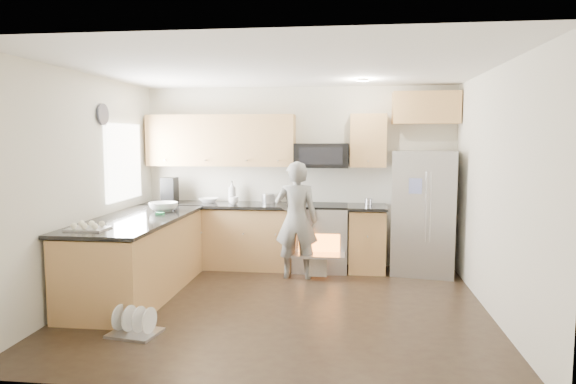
# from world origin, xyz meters

# --- Properties ---
(ground) EXTENTS (4.50, 4.50, 0.00)m
(ground) POSITION_xyz_m (0.00, 0.00, 0.00)
(ground) COLOR black
(ground) RESTS_ON ground
(room_shell) EXTENTS (4.54, 4.04, 2.62)m
(room_shell) POSITION_xyz_m (-0.04, 0.02, 1.67)
(room_shell) COLOR beige
(room_shell) RESTS_ON ground
(back_cabinet_run) EXTENTS (4.45, 0.64, 2.50)m
(back_cabinet_run) POSITION_xyz_m (-0.59, 1.75, 0.96)
(back_cabinet_run) COLOR #B18346
(back_cabinet_run) RESTS_ON ground
(peninsula) EXTENTS (0.96, 2.36, 1.04)m
(peninsula) POSITION_xyz_m (-1.75, 0.25, 0.46)
(peninsula) COLOR #B18346
(peninsula) RESTS_ON ground
(stove_range) EXTENTS (0.76, 0.97, 1.79)m
(stove_range) POSITION_xyz_m (0.35, 1.69, 0.68)
(stove_range) COLOR #B7B7BC
(stove_range) RESTS_ON ground
(refrigerator) EXTENTS (0.93, 0.78, 1.69)m
(refrigerator) POSITION_xyz_m (1.77, 1.65, 0.85)
(refrigerator) COLOR #B7B7BC
(refrigerator) RESTS_ON ground
(person) EXTENTS (0.58, 0.39, 1.56)m
(person) POSITION_xyz_m (0.06, 1.20, 0.78)
(person) COLOR slate
(person) RESTS_ON ground
(dish_rack) EXTENTS (0.50, 0.43, 0.28)m
(dish_rack) POSITION_xyz_m (-1.26, -0.97, 0.07)
(dish_rack) COLOR #B7B7BC
(dish_rack) RESTS_ON ground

